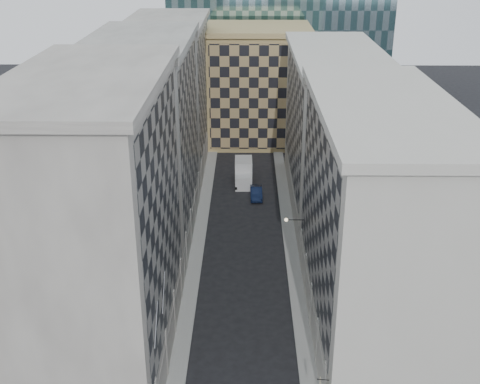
{
  "coord_description": "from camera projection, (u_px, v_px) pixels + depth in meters",
  "views": [
    {
      "loc": [
        0.25,
        -29.9,
        32.64
      ],
      "look_at": [
        -0.26,
        12.0,
        14.42
      ],
      "focal_mm": 45.0,
      "sensor_mm": 36.0,
      "label": 1
    }
  ],
  "objects": [
    {
      "name": "shop_sign",
      "position": [
        320.0,
        384.0,
        41.59
      ],
      "size": [
        0.86,
        0.76,
        0.84
      ],
      "rotation": [
        0.0,
        0.0,
        -0.13
      ],
      "color": "black",
      "rests_on": "ground"
    },
    {
      "name": "bracket_lamp",
      "position": [
        288.0,
        220.0,
        59.92
      ],
      "size": [
        1.98,
        0.36,
        0.36
      ],
      "color": "black",
      "rests_on": "ground"
    },
    {
      "name": "bldg_right_b",
      "position": [
        332.0,
        130.0,
        74.9
      ],
      "size": [
        10.8,
        28.8,
        19.7
      ],
      "color": "beige",
      "rests_on": "ground"
    },
    {
      "name": "sidewalk_east",
      "position": [
        291.0,
        245.0,
        67.85
      ],
      "size": [
        1.5,
        100.0,
        0.15
      ],
      "primitive_type": "cube",
      "color": "gray",
      "rests_on": "ground"
    },
    {
      "name": "bldg_right_a",
      "position": [
        374.0,
        223.0,
        49.95
      ],
      "size": [
        10.8,
        26.8,
        20.7
      ],
      "color": "beige",
      "rests_on": "ground"
    },
    {
      "name": "dark_car",
      "position": [
        256.0,
        193.0,
        79.76
      ],
      "size": [
        1.62,
        4.46,
        1.46
      ],
      "primitive_type": "imported",
      "rotation": [
        0.0,
        0.0,
        0.02
      ],
      "color": "#0E1835",
      "rests_on": "ground"
    },
    {
      "name": "bldg_left_c",
      "position": [
        170.0,
        96.0,
        86.67
      ],
      "size": [
        10.8,
        22.8,
        21.7
      ],
      "color": "gray",
      "rests_on": "ground"
    },
    {
      "name": "tan_block",
      "position": [
        258.0,
        85.0,
        98.91
      ],
      "size": [
        16.8,
        14.8,
        18.8
      ],
      "color": "tan",
      "rests_on": "ground"
    },
    {
      "name": "flagpoles_left",
      "position": [
        160.0,
        308.0,
        42.81
      ],
      "size": [
        0.1,
        6.33,
        2.33
      ],
      "color": "gray",
      "rests_on": "ground"
    },
    {
      "name": "bldg_left_b",
      "position": [
        146.0,
        141.0,
        66.3
      ],
      "size": [
        10.8,
        22.8,
        22.7
      ],
      "color": "gray",
      "rests_on": "ground"
    },
    {
      "name": "bldg_left_a",
      "position": [
        101.0,
        228.0,
        45.93
      ],
      "size": [
        10.8,
        22.8,
        23.7
      ],
      "color": "gray",
      "rests_on": "ground"
    },
    {
      "name": "sidewalk_west",
      "position": [
        198.0,
        245.0,
        67.97
      ],
      "size": [
        1.5,
        100.0,
        0.15
      ],
      "primitive_type": "cube",
      "color": "gray",
      "rests_on": "ground"
    },
    {
      "name": "box_truck",
      "position": [
        244.0,
        173.0,
        84.35
      ],
      "size": [
        2.47,
        5.92,
        3.23
      ],
      "rotation": [
        0.0,
        0.0,
        0.01
      ],
      "color": "silver",
      "rests_on": "ground"
    }
  ]
}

